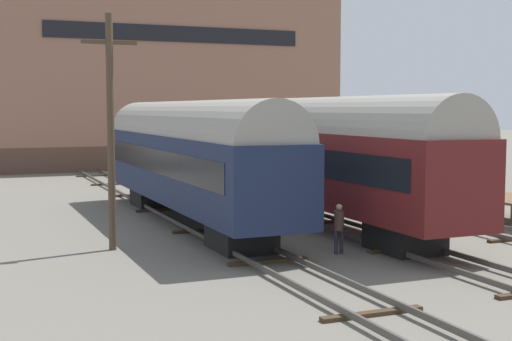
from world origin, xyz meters
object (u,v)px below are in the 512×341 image
train_car_navy (189,154)px  person_worker (339,224)px  train_car_maroon (324,152)px  utility_pole (111,128)px

train_car_navy → person_worker: (2.68, -7.66, -1.88)m
train_car_maroon → utility_pole: bearing=-168.9°
train_car_maroon → train_car_navy: bearing=153.2°
person_worker → utility_pole: size_ratio=0.21×
train_car_maroon → utility_pole: size_ratio=2.24×
train_car_maroon → train_car_navy: size_ratio=0.97×
train_car_maroon → person_worker: bearing=-113.0°
train_car_navy → utility_pole: bearing=-133.3°
train_car_navy → person_worker: size_ratio=10.99×
train_car_navy → person_worker: 8.33m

